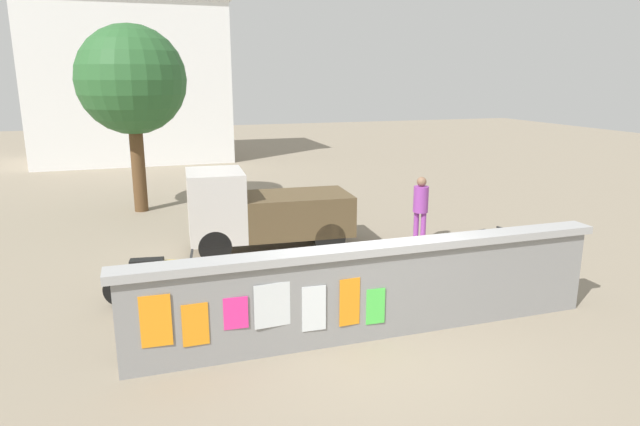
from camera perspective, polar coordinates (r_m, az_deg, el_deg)
The scene contains 9 objects.
ground at distance 15.87m, azimuth -6.05°, elevation -0.15°, with size 60.00×60.00×0.00m, color gray.
poster_wall at distance 8.34m, azimuth 5.67°, elevation -7.87°, with size 7.51×0.42×1.45m.
auto_rickshaw_truck at distance 12.45m, azimuth -6.08°, elevation 0.20°, with size 3.69×1.73×1.85m.
motorcycle at distance 9.97m, azimuth -16.39°, elevation -6.43°, with size 1.90×0.56×0.87m.
bicycle_near at distance 11.39m, azimuth 16.74°, elevation -4.44°, with size 1.69×0.48×0.95m.
bicycle_far at distance 9.19m, azimuth -4.13°, elevation -8.31°, with size 1.71×0.44×0.95m.
person_walking at distance 12.88m, azimuth 10.34°, elevation 0.91°, with size 0.48×0.48×1.62m.
tree_roadside at distance 16.61m, azimuth -18.86°, elevation 12.76°, with size 3.02×3.02×5.25m.
building_background at distance 27.58m, azimuth -18.96°, elevation 13.07°, with size 8.81×5.38×7.52m.
Camera 1 is at (-3.19, -7.07, 3.83)m, focal length 31.03 mm.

